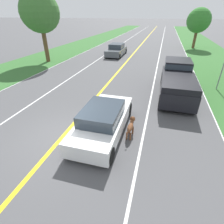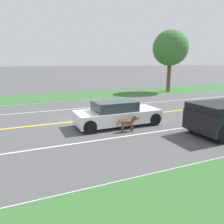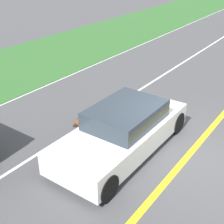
# 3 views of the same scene
# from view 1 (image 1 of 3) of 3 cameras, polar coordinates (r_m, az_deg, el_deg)

# --- Properties ---
(ground_plane) EXTENTS (400.00, 400.00, 0.00)m
(ground_plane) POSITION_cam_1_polar(r_m,az_deg,el_deg) (8.29, -15.70, -7.59)
(ground_plane) COLOR #4C4C4F
(centre_divider_line) EXTENTS (0.18, 160.00, 0.01)m
(centre_divider_line) POSITION_cam_1_polar(r_m,az_deg,el_deg) (8.29, -15.70, -7.56)
(centre_divider_line) COLOR yellow
(centre_divider_line) RESTS_ON ground
(lane_dash_same_dir) EXTENTS (0.10, 160.00, 0.01)m
(lane_dash_same_dir) POSITION_cam_1_polar(r_m,az_deg,el_deg) (7.35, 9.19, -12.23)
(lane_dash_same_dir) COLOR white
(lane_dash_same_dir) RESTS_ON ground
(lane_dash_oncoming) EXTENTS (0.10, 160.00, 0.01)m
(lane_dash_oncoming) POSITION_cam_1_polar(r_m,az_deg,el_deg) (10.39, -32.65, -3.45)
(lane_dash_oncoming) COLOR white
(lane_dash_oncoming) RESTS_ON ground
(ego_car) EXTENTS (1.87, 4.57, 1.35)m
(ego_car) POSITION_cam_1_polar(r_m,az_deg,el_deg) (7.91, -2.87, -2.70)
(ego_car) COLOR white
(ego_car) RESTS_ON ground
(dog) EXTENTS (0.28, 1.26, 0.81)m
(dog) POSITION_cam_1_polar(r_m,az_deg,el_deg) (7.82, 6.16, -4.49)
(dog) COLOR brown
(dog) RESTS_ON ground
(pickup_truck) EXTENTS (2.04, 5.79, 1.99)m
(pickup_truck) POSITION_cam_1_polar(r_m,az_deg,el_deg) (12.59, 20.49, 9.94)
(pickup_truck) COLOR black
(pickup_truck) RESTS_ON ground
(oncoming_car) EXTENTS (1.92, 4.65, 1.45)m
(oncoming_car) POSITION_cam_1_polar(r_m,az_deg,el_deg) (24.07, 1.45, 19.55)
(oncoming_car) COLOR #51565B
(oncoming_car) RESTS_ON ground
(roadside_tree_right_far) EXTENTS (3.42, 3.42, 5.63)m
(roadside_tree_right_far) POSITION_cam_1_polar(r_m,az_deg,el_deg) (31.84, 26.46, 25.15)
(roadside_tree_right_far) COLOR brown
(roadside_tree_right_far) RESTS_ON ground
(roadside_tree_left_near) EXTENTS (3.95, 3.95, 6.92)m
(roadside_tree_left_near) POSITION_cam_1_polar(r_m,az_deg,el_deg) (21.61, -22.50, 27.81)
(roadside_tree_left_near) COLOR brown
(roadside_tree_left_near) RESTS_ON ground
(street_sign) EXTENTS (0.11, 0.64, 2.60)m
(street_sign) POSITION_cam_1_polar(r_m,az_deg,el_deg) (14.53, 32.58, 12.24)
(street_sign) COLOR gray
(street_sign) RESTS_ON ground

